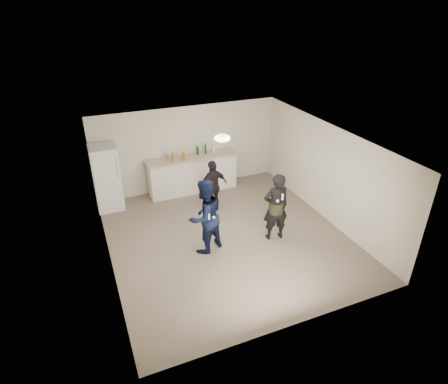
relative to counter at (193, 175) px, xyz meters
name	(u,v)px	position (x,y,z in m)	size (l,w,h in m)	color
floor	(227,237)	(-0.02, -2.67, -0.53)	(6.00, 6.00, 0.00)	#6B5B4C
ceiling	(228,140)	(-0.02, -2.67, 1.98)	(6.00, 6.00, 0.00)	silver
wall_back	(188,148)	(-0.02, 0.33, 0.72)	(6.00, 6.00, 0.00)	beige
wall_front	(299,271)	(-0.02, -5.67, 0.72)	(6.00, 6.00, 0.00)	beige
wall_left	(104,216)	(-2.77, -2.67, 0.72)	(6.00, 6.00, 0.00)	beige
wall_right	(327,173)	(2.73, -2.67, 0.72)	(6.00, 6.00, 0.00)	beige
counter	(193,175)	(0.00, 0.00, 0.00)	(2.60, 0.56, 1.05)	silver
counter_top	(192,158)	(0.00, 0.00, 0.55)	(2.68, 0.64, 0.04)	#C0AD94
fridge	(107,178)	(-2.44, -0.07, 0.38)	(0.70, 0.70, 1.80)	silver
fridge_handle	(117,168)	(-2.16, -0.44, 0.78)	(0.02, 0.02, 0.60)	silver
ceiling_dome	(222,138)	(-0.02, -2.37, 1.93)	(0.36, 0.36, 0.16)	white
shaker	(168,158)	(-0.70, 0.03, 0.65)	(0.08, 0.08, 0.17)	#B2B1B6
man	(205,217)	(-0.67, -2.93, 0.36)	(0.86, 0.67, 1.77)	#101B43
woman	(276,207)	(1.03, -3.11, 0.33)	(0.62, 0.41, 1.70)	black
camo_shorts	(276,207)	(1.03, -3.11, 0.32)	(0.34, 0.34, 0.28)	#2B3518
spectator	(213,186)	(0.14, -1.33, 0.21)	(0.86, 0.36, 1.47)	black
remote_man	(209,216)	(-0.67, -3.21, 0.53)	(0.04, 0.04, 0.15)	white
nunchuk_man	(214,217)	(-0.55, -3.18, 0.45)	(0.07, 0.07, 0.07)	white
remote_woman	(282,197)	(1.03, -3.36, 0.72)	(0.04, 0.04, 0.15)	silver
nunchuk_woman	(278,201)	(0.93, -3.33, 0.62)	(0.07, 0.07, 0.07)	white
bottle_cluster	(193,153)	(0.02, 0.00, 0.68)	(1.38, 0.32, 0.27)	#915515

